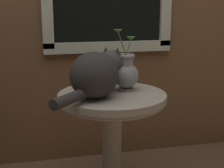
{
  "coord_description": "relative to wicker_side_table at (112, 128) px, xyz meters",
  "views": [
    {
      "loc": [
        -0.24,
        -1.48,
        1.06
      ],
      "look_at": [
        0.14,
        0.13,
        0.66
      ],
      "focal_mm": 53.89,
      "sensor_mm": 36.0,
      "label": 1
    }
  ],
  "objects": [
    {
      "name": "wicker_side_table",
      "position": [
        0.0,
        0.0,
        0.0
      ],
      "size": [
        0.55,
        0.55,
        0.61
      ],
      "color": "#B2A893",
      "rests_on": "ground_plane"
    },
    {
      "name": "cat",
      "position": [
        -0.09,
        -0.05,
        0.3
      ],
      "size": [
        0.41,
        0.43,
        0.23
      ],
      "color": "#33302D",
      "rests_on": "wicker_side_table"
    },
    {
      "name": "pewter_vase_with_ivy",
      "position": [
        0.09,
        0.05,
        0.28
      ],
      "size": [
        0.14,
        0.13,
        0.32
      ],
      "color": "#99999E",
      "rests_on": "wicker_side_table"
    }
  ]
}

